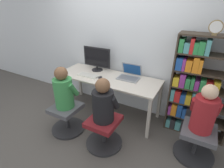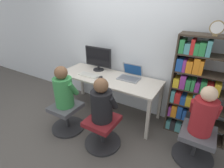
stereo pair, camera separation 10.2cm
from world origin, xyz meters
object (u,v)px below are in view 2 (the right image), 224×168
object	(u,v)px
office_chair_side	(195,144)
person_near_shelf	(204,113)
desktop_monitor	(98,59)
person_at_monitor	(63,89)
office_chair_left	(67,116)
person_at_laptop	(102,102)
bookshelf	(194,90)
desk_clock	(217,28)
laptop	(130,76)
office_chair_right	(102,131)
keyboard	(89,75)

from	to	relation	value
office_chair_side	person_near_shelf	distance (m)	0.51
desktop_monitor	person_at_monitor	bearing A→B (deg)	-89.83
desktop_monitor	office_chair_left	distance (m)	1.22
person_at_monitor	person_at_laptop	distance (m)	0.71
desktop_monitor	office_chair_side	distance (m)	2.15
office_chair_left	office_chair_side	xyz separation A→B (m)	(1.95, 0.43, 0.00)
bookshelf	desk_clock	xyz separation A→B (m)	(0.09, -0.07, 0.92)
person_at_laptop	person_at_monitor	bearing A→B (deg)	-179.58
laptop	person_at_laptop	size ratio (longest dim) A/B	0.58
office_chair_right	person_at_laptop	bearing A→B (deg)	90.00
keyboard	office_chair_side	distance (m)	2.01
person_at_laptop	office_chair_side	xyz separation A→B (m)	(1.23, 0.42, -0.50)
bookshelf	office_chair_side	world-z (taller)	bookshelf
office_chair_left	person_at_laptop	bearing A→B (deg)	0.79
desktop_monitor	office_chair_side	xyz separation A→B (m)	(1.95, -0.53, -0.75)
office_chair_left	person_at_laptop	world-z (taller)	person_at_laptop
laptop	person_near_shelf	world-z (taller)	person_near_shelf
person_at_laptop	person_near_shelf	bearing A→B (deg)	19.19
keyboard	bookshelf	distance (m)	1.78
desk_clock	person_near_shelf	distance (m)	1.05
desktop_monitor	person_at_monitor	size ratio (longest dim) A/B	0.86
keyboard	bookshelf	xyz separation A→B (m)	(1.75, 0.31, 0.02)
person_at_monitor	office_chair_side	xyz separation A→B (m)	(1.95, 0.43, -0.52)
person_near_shelf	office_chair_right	bearing A→B (deg)	-160.63
desktop_monitor	office_chair_right	bearing A→B (deg)	-53.15
laptop	person_at_monitor	distance (m)	1.15
desktop_monitor	laptop	xyz separation A→B (m)	(0.71, -0.05, -0.18)
person_at_laptop	office_chair_side	size ratio (longest dim) A/B	1.15
person_at_monitor	person_at_laptop	bearing A→B (deg)	0.42
desktop_monitor	bookshelf	world-z (taller)	bookshelf
keyboard	person_at_monitor	size ratio (longest dim) A/B	0.57
desktop_monitor	office_chair_side	size ratio (longest dim) A/B	1.04
keyboard	office_chair_right	world-z (taller)	keyboard
desk_clock	office_chair_side	world-z (taller)	desk_clock
keyboard	desk_clock	size ratio (longest dim) A/B	2.04
office_chair_left	office_chair_right	bearing A→B (deg)	0.44
office_chair_side	desktop_monitor	bearing A→B (deg)	164.87
office_chair_left	office_chair_right	world-z (taller)	same
person_at_laptop	bookshelf	size ratio (longest dim) A/B	0.40
bookshelf	desk_clock	size ratio (longest dim) A/B	8.50
office_chair_right	desktop_monitor	bearing A→B (deg)	126.85
bookshelf	person_near_shelf	size ratio (longest dim) A/B	2.44
desktop_monitor	person_at_monitor	world-z (taller)	desktop_monitor
bookshelf	desk_clock	bearing A→B (deg)	-38.55
keyboard	office_chair_left	bearing A→B (deg)	-91.08
keyboard	desk_clock	xyz separation A→B (m)	(1.84, 0.24, 0.93)
bookshelf	desk_clock	distance (m)	0.92
desk_clock	person_at_monitor	bearing A→B (deg)	-154.74
laptop	person_at_monitor	size ratio (longest dim) A/B	0.55
desk_clock	keyboard	bearing A→B (deg)	-172.50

